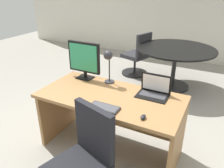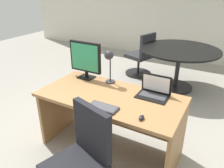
% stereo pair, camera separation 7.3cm
% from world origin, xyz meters
% --- Properties ---
extents(ground, '(12.00, 12.00, 0.00)m').
position_xyz_m(ground, '(0.00, 1.50, 0.00)').
color(ground, gray).
extents(back_wall, '(10.00, 0.10, 2.80)m').
position_xyz_m(back_wall, '(0.00, 3.96, 1.40)').
color(back_wall, silver).
rests_on(back_wall, ground).
extents(desk, '(1.59, 0.78, 0.74)m').
position_xyz_m(desk, '(0.00, 0.05, 0.53)').
color(desk, '#9E7042').
rests_on(desk, ground).
extents(monitor, '(0.44, 0.16, 0.47)m').
position_xyz_m(monitor, '(-0.51, 0.27, 1.01)').
color(monitor, black).
rests_on(monitor, desk).
extents(laptop, '(0.34, 0.24, 0.23)m').
position_xyz_m(laptop, '(0.42, 0.25, 0.81)').
color(laptop, black).
rests_on(laptop, desk).
extents(keyboard, '(0.30, 0.14, 0.02)m').
position_xyz_m(keyboard, '(0.08, -0.27, 0.75)').
color(keyboard, '#2D2D33').
rests_on(keyboard, desk).
extents(mouse, '(0.04, 0.08, 0.04)m').
position_xyz_m(mouse, '(0.48, -0.27, 0.76)').
color(mouse, black).
rests_on(mouse, desk).
extents(desk_lamp, '(0.12, 0.15, 0.41)m').
position_xyz_m(desk_lamp, '(-0.17, 0.28, 1.04)').
color(desk_lamp, '#2D2D33').
rests_on(desk_lamp, desk).
extents(office_chair, '(0.57, 0.59, 0.95)m').
position_xyz_m(office_chair, '(0.11, -0.73, 0.38)').
color(office_chair, black).
rests_on(office_chair, ground).
extents(meeting_table, '(1.41, 1.41, 0.78)m').
position_xyz_m(meeting_table, '(0.24, 2.11, 0.59)').
color(meeting_table, black).
rests_on(meeting_table, ground).
extents(meeting_chair_near, '(0.59, 0.58, 0.93)m').
position_xyz_m(meeting_chair_near, '(-0.61, 2.38, 0.38)').
color(meeting_chair_near, black).
rests_on(meeting_chair_near, ground).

